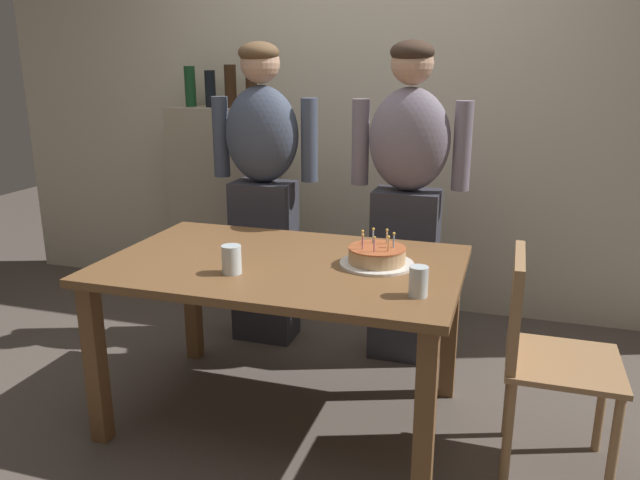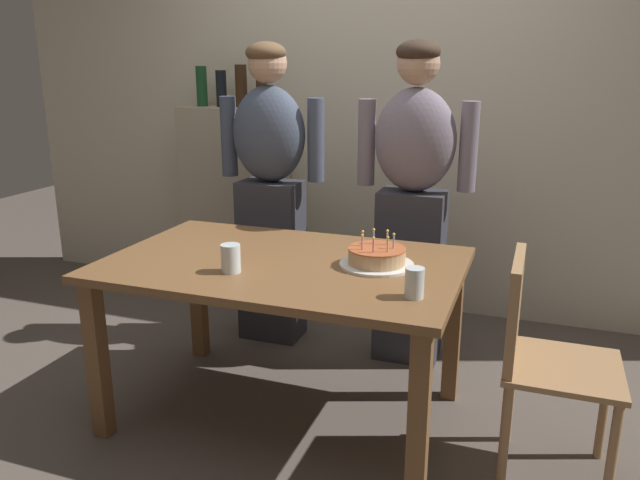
# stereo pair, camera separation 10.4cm
# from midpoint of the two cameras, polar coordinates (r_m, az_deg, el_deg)

# --- Properties ---
(ground_plane) EXTENTS (10.00, 10.00, 0.00)m
(ground_plane) POSITION_cam_midpoint_polar(r_m,az_deg,el_deg) (2.96, -4.21, -15.69)
(ground_plane) COLOR #564C44
(back_wall) EXTENTS (5.20, 0.10, 2.60)m
(back_wall) POSITION_cam_midpoint_polar(r_m,az_deg,el_deg) (4.01, 3.73, 12.32)
(back_wall) COLOR beige
(back_wall) RESTS_ON ground_plane
(dining_table) EXTENTS (1.50, 0.96, 0.74)m
(dining_table) POSITION_cam_midpoint_polar(r_m,az_deg,el_deg) (2.68, -4.49, -3.93)
(dining_table) COLOR brown
(dining_table) RESTS_ON ground_plane
(birthday_cake) EXTENTS (0.31, 0.31, 0.14)m
(birthday_cake) POSITION_cam_midpoint_polar(r_m,az_deg,el_deg) (2.59, 4.10, -1.56)
(birthday_cake) COLOR white
(birthday_cake) RESTS_ON dining_table
(water_glass_near) EXTENTS (0.07, 0.07, 0.11)m
(water_glass_near) POSITION_cam_midpoint_polar(r_m,az_deg,el_deg) (2.26, 7.72, -3.80)
(water_glass_near) COLOR silver
(water_glass_near) RESTS_ON dining_table
(water_glass_far) EXTENTS (0.08, 0.08, 0.12)m
(water_glass_far) POSITION_cam_midpoint_polar(r_m,az_deg,el_deg) (2.51, -9.29, -1.78)
(water_glass_far) COLOR silver
(water_glass_far) RESTS_ON dining_table
(person_man_bearded) EXTENTS (0.61, 0.27, 1.66)m
(person_man_bearded) POSITION_cam_midpoint_polar(r_m,az_deg,el_deg) (3.46, -6.07, 4.57)
(person_man_bearded) COLOR #33333D
(person_man_bearded) RESTS_ON ground_plane
(person_woman_cardigan) EXTENTS (0.61, 0.27, 1.66)m
(person_woman_cardigan) POSITION_cam_midpoint_polar(r_m,az_deg,el_deg) (3.24, 7.08, 3.72)
(person_woman_cardigan) COLOR #33333D
(person_woman_cardigan) RESTS_ON ground_plane
(dining_chair) EXTENTS (0.42, 0.42, 0.87)m
(dining_chair) POSITION_cam_midpoint_polar(r_m,az_deg,el_deg) (2.52, 18.35, -9.24)
(dining_chair) COLOR #A37A51
(dining_chair) RESTS_ON ground_plane
(shelf_cabinet) EXTENTS (0.67, 0.30, 1.54)m
(shelf_cabinet) POSITION_cam_midpoint_polar(r_m,az_deg,el_deg) (4.21, -9.38, 3.42)
(shelf_cabinet) COLOR tan
(shelf_cabinet) RESTS_ON ground_plane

